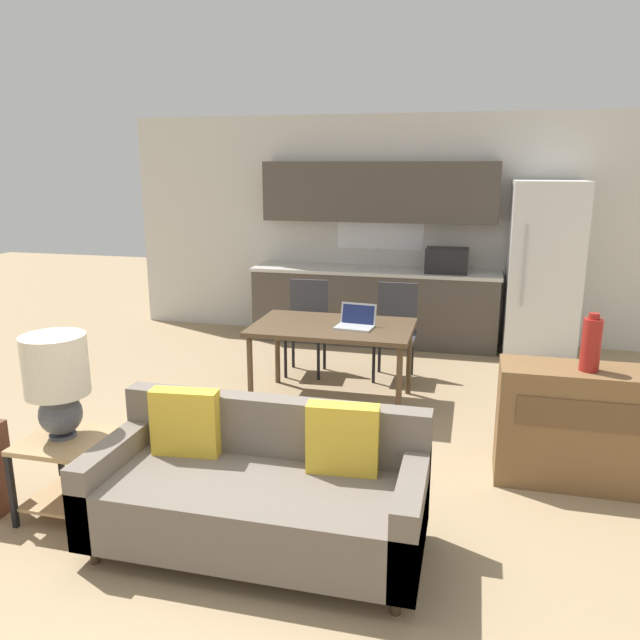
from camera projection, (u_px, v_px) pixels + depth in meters
name	position (u px, v px, depth m)	size (l,w,h in m)	color
ground_plane	(256.00, 538.00, 3.64)	(20.00, 20.00, 0.00)	#9E8460
wall_back	(380.00, 228.00, 7.67)	(6.40, 0.07, 2.70)	silver
kitchen_counter	(377.00, 273.00, 7.51)	(2.95, 0.65, 2.15)	#4C443D
refrigerator	(543.00, 270.00, 6.93)	(0.77, 0.77, 1.95)	white
dining_table	(333.00, 332.00, 5.56)	(1.42, 0.90, 0.73)	brown
couch	(260.00, 490.00, 3.52)	(1.85, 0.80, 0.84)	#3D2D1E
side_table	(68.00, 463.00, 3.83)	(0.49, 0.49, 0.50)	tan
table_lamp	(57.00, 378.00, 3.72)	(0.38, 0.38, 0.64)	#4C515B
credenza	(579.00, 426.00, 4.20)	(1.07, 0.43, 0.82)	brown
vase	(591.00, 344.00, 4.01)	(0.12, 0.12, 0.38)	maroon
dining_chair_far_left	(307.00, 324.00, 6.46)	(0.44, 0.44, 0.96)	#38383D
dining_chair_far_right	(395.00, 328.00, 6.29)	(0.43, 0.43, 0.96)	#38383D
laptop	(356.00, 322.00, 5.47)	(0.35, 0.29, 0.20)	#B7BABC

